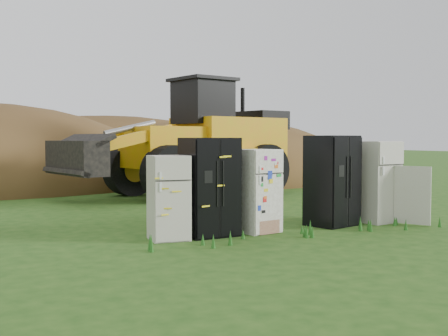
% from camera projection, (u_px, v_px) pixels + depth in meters
% --- Properties ---
extents(ground, '(120.00, 120.00, 0.00)m').
position_uv_depth(ground, '(282.00, 230.00, 11.27)').
color(ground, '#1F4713').
rests_on(ground, ground).
extents(fridge_leftmost, '(0.74, 0.71, 1.53)m').
position_uv_depth(fridge_leftmost, '(169.00, 198.00, 10.15)').
color(fridge_leftmost, beige).
rests_on(fridge_leftmost, ground).
extents(fridge_black_side, '(1.01, 0.82, 1.85)m').
position_uv_depth(fridge_black_side, '(210.00, 187.00, 10.56)').
color(fridge_black_side, black).
rests_on(fridge_black_side, ground).
extents(fridge_sticker, '(0.84, 0.79, 1.63)m').
position_uv_depth(fridge_sticker, '(258.00, 191.00, 10.98)').
color(fridge_sticker, white).
rests_on(fridge_sticker, ground).
extents(fridge_black_right, '(1.12, 1.01, 1.90)m').
position_uv_depth(fridge_black_right, '(332.00, 181.00, 11.81)').
color(fridge_black_right, black).
rests_on(fridge_black_right, ground).
extents(fridge_open_door, '(0.90, 0.85, 1.78)m').
position_uv_depth(fridge_open_door, '(377.00, 182.00, 12.30)').
color(fridge_open_door, beige).
rests_on(fridge_open_door, ground).
extents(wheel_loader, '(8.31, 4.66, 3.79)m').
position_uv_depth(wheel_loader, '(178.00, 137.00, 17.67)').
color(wheel_loader, orange).
rests_on(wheel_loader, ground).
extents(dirt_mound_right, '(13.26, 9.72, 5.44)m').
position_uv_depth(dirt_mound_right, '(219.00, 181.00, 24.56)').
color(dirt_mound_right, '#473016').
rests_on(dirt_mound_right, ground).
extents(dirt_mound_back, '(17.02, 11.35, 5.97)m').
position_uv_depth(dirt_mound_back, '(108.00, 175.00, 28.05)').
color(dirt_mound_back, '#473016').
rests_on(dirt_mound_back, ground).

